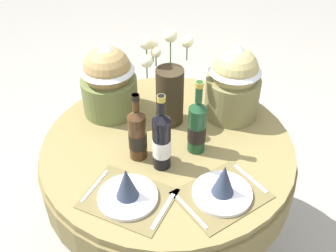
% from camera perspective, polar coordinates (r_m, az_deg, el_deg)
% --- Properties ---
extents(ground, '(8.00, 8.00, 0.00)m').
position_cam_1_polar(ground, '(2.46, -0.04, -16.10)').
color(ground, '#9E998E').
extents(dining_table, '(1.18, 1.18, 0.77)m').
position_cam_1_polar(dining_table, '(1.98, -0.05, -5.43)').
color(dining_table, olive).
rests_on(dining_table, ground).
extents(place_setting_left, '(0.41, 0.37, 0.16)m').
position_cam_1_polar(place_setting_left, '(1.62, -5.69, -8.95)').
color(place_setting_left, brown).
rests_on(place_setting_left, dining_table).
extents(place_setting_right, '(0.43, 0.41, 0.16)m').
position_cam_1_polar(place_setting_right, '(1.64, 7.65, -8.43)').
color(place_setting_right, brown).
rests_on(place_setting_right, dining_table).
extents(flower_vase, '(0.24, 0.22, 0.46)m').
position_cam_1_polar(flower_vase, '(1.92, 0.09, 5.33)').
color(flower_vase, '#332819').
rests_on(flower_vase, dining_table).
extents(wine_bottle_left, '(0.08, 0.08, 0.33)m').
position_cam_1_polar(wine_bottle_left, '(1.75, -4.27, -1.09)').
color(wine_bottle_left, '#422814').
rests_on(wine_bottle_left, dining_table).
extents(wine_bottle_centre, '(0.08, 0.08, 0.36)m').
position_cam_1_polar(wine_bottle_centre, '(1.69, -0.88, -2.02)').
color(wine_bottle_centre, black).
rests_on(wine_bottle_centre, dining_table).
extents(wine_bottle_right, '(0.08, 0.08, 0.36)m').
position_cam_1_polar(wine_bottle_right, '(1.78, 4.07, -0.01)').
color(wine_bottle_right, '#194223').
rests_on(wine_bottle_right, dining_table).
extents(gift_tub_back_left, '(0.27, 0.27, 0.38)m').
position_cam_1_polar(gift_tub_back_left, '(2.00, -8.35, 6.88)').
color(gift_tub_back_left, olive).
rests_on(gift_tub_back_left, dining_table).
extents(gift_tub_back_right, '(0.26, 0.26, 0.39)m').
position_cam_1_polar(gift_tub_back_right, '(1.98, 9.18, 6.57)').
color(gift_tub_back_right, olive).
rests_on(gift_tub_back_right, dining_table).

